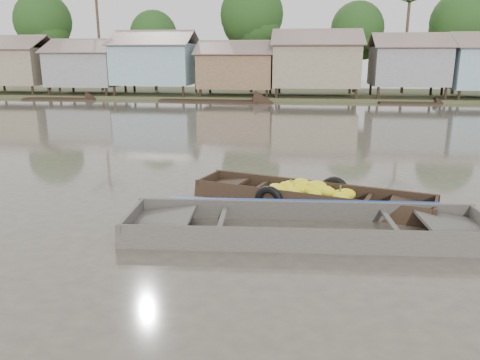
# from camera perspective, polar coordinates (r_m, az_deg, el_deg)

# --- Properties ---
(ground) EXTENTS (120.00, 120.00, 0.00)m
(ground) POSITION_cam_1_polar(r_m,az_deg,el_deg) (9.59, -1.94, -6.04)
(ground) COLOR #484237
(ground) RESTS_ON ground
(riverbank) EXTENTS (120.00, 12.47, 10.22)m
(riverbank) POSITION_cam_1_polar(r_m,az_deg,el_deg) (40.72, 9.95, 14.29)
(riverbank) COLOR #384723
(riverbank) RESTS_ON ground
(banana_boat) EXTENTS (5.82, 2.98, 0.79)m
(banana_boat) POSITION_cam_1_polar(r_m,az_deg,el_deg) (11.35, 8.23, -1.97)
(banana_boat) COLOR black
(banana_boat) RESTS_ON ground
(viewer_boat) EXTENTS (7.19, 2.33, 0.57)m
(viewer_boat) POSITION_cam_1_polar(r_m,az_deg,el_deg) (9.40, 8.10, -6.31)
(viewer_boat) COLOR #3A3731
(viewer_boat) RESTS_ON ground
(distant_boats) EXTENTS (48.22, 15.71, 1.38)m
(distant_boats) POSITION_cam_1_polar(r_m,az_deg,el_deg) (35.39, 26.26, 8.25)
(distant_boats) COLOR black
(distant_boats) RESTS_ON ground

